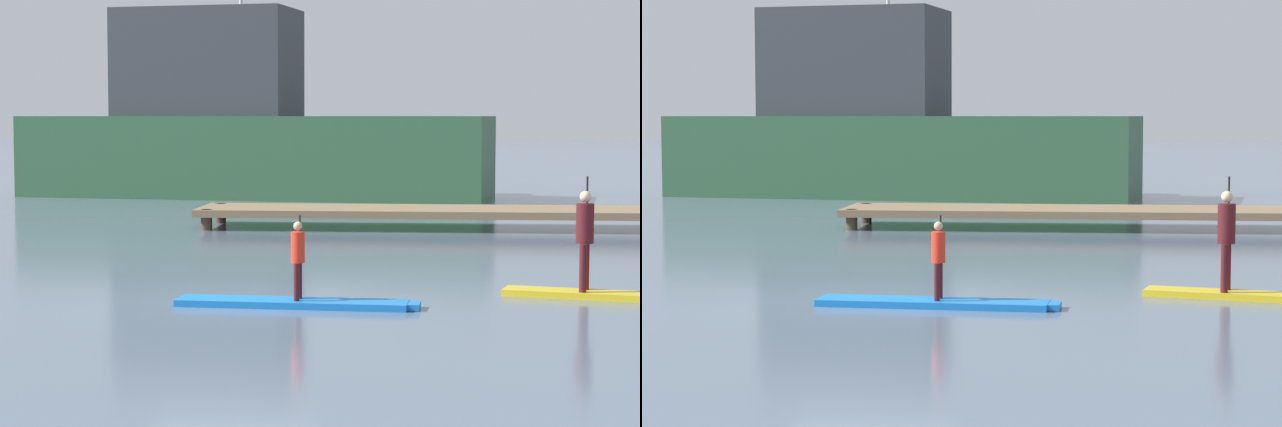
% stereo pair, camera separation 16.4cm
% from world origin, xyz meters
% --- Properties ---
extents(ground_plane, '(240.00, 240.00, 0.00)m').
position_xyz_m(ground_plane, '(0.00, 0.00, 0.00)').
color(ground_plane, slate).
extents(paddleboard_near, '(3.58, 0.86, 0.10)m').
position_xyz_m(paddleboard_near, '(1.10, -0.47, 0.05)').
color(paddleboard_near, blue).
rests_on(paddleboard_near, ground).
extents(paddler_child_solo, '(0.21, 0.40, 1.22)m').
position_xyz_m(paddler_child_solo, '(1.11, -0.46, 0.74)').
color(paddler_child_solo, '#4C1419').
rests_on(paddler_child_solo, paddleboard_near).
extents(paddleboard_far, '(3.07, 1.26, 0.10)m').
position_xyz_m(paddleboard_far, '(5.64, 0.77, 0.05)').
color(paddleboard_far, gold).
rests_on(paddleboard_far, ground).
extents(paddler_adult, '(0.33, 0.48, 1.74)m').
position_xyz_m(paddler_adult, '(5.36, 0.85, 0.98)').
color(paddler_adult, '#4C1419').
rests_on(paddler_adult, paddleboard_far).
extents(fishing_boat_white_large, '(16.34, 6.35, 14.10)m').
position_xyz_m(fishing_boat_white_large, '(-3.51, 23.70, 2.32)').
color(fishing_boat_white_large, '#2D5638').
rests_on(fishing_boat_white_large, ground).
extents(floating_dock, '(11.55, 2.62, 0.50)m').
position_xyz_m(floating_dock, '(3.03, 12.44, 0.41)').
color(floating_dock, '#846B4C').
rests_on(floating_dock, ground).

